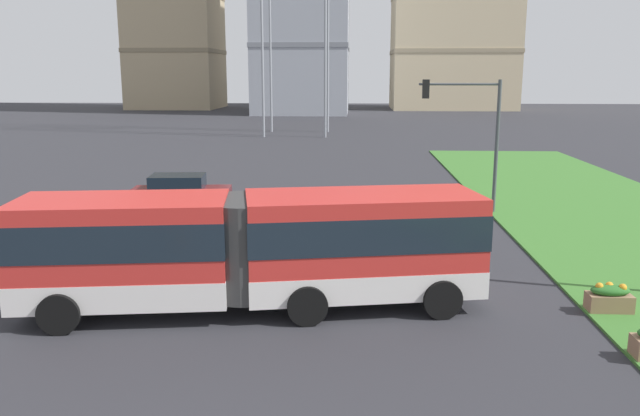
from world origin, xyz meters
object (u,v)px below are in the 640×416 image
object	(u,v)px
car_maroon_sedan	(181,193)
traffic_light_far_right	(471,122)
articulated_bus	(253,248)
flower_planter_3	(610,298)

from	to	relation	value
car_maroon_sedan	traffic_light_far_right	bearing A→B (deg)	-0.33
articulated_bus	flower_planter_3	xyz separation A→B (m)	(9.13, 0.13, -1.23)
car_maroon_sedan	traffic_light_far_right	size ratio (longest dim) A/B	0.78
articulated_bus	flower_planter_3	world-z (taller)	articulated_bus
articulated_bus	flower_planter_3	distance (m)	9.22
flower_planter_3	traffic_light_far_right	size ratio (longest dim) A/B	0.19
articulated_bus	traffic_light_far_right	size ratio (longest dim) A/B	2.07
articulated_bus	traffic_light_far_right	xyz separation A→B (m)	(7.60, 12.26, 2.34)
car_maroon_sedan	flower_planter_3	world-z (taller)	car_maroon_sedan
articulated_bus	traffic_light_far_right	distance (m)	14.61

